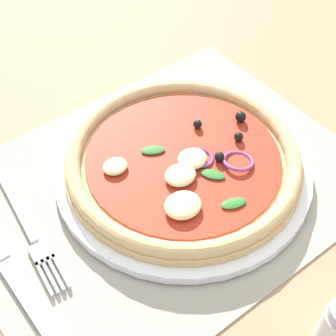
# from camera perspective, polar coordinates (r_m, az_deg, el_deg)

# --- Properties ---
(ground_plane) EXTENTS (1.90, 1.40, 0.02)m
(ground_plane) POSITION_cam_1_polar(r_m,az_deg,el_deg) (0.61, -0.71, -2.79)
(ground_plane) COLOR #9E7A56
(placemat) EXTENTS (0.45, 0.35, 0.00)m
(placemat) POSITION_cam_1_polar(r_m,az_deg,el_deg) (0.59, -0.72, -1.94)
(placemat) COLOR #A39984
(placemat) RESTS_ON ground_plane
(plate) EXTENTS (0.30, 0.30, 0.01)m
(plate) POSITION_cam_1_polar(r_m,az_deg,el_deg) (0.60, 1.64, -0.04)
(plate) COLOR white
(plate) RESTS_ON placemat
(pizza) EXTENTS (0.27, 0.27, 0.03)m
(pizza) POSITION_cam_1_polar(r_m,az_deg,el_deg) (0.59, 1.69, 0.98)
(pizza) COLOR tan
(pizza) RESTS_ON plate
(fork) EXTENTS (0.03, 0.18, 0.00)m
(fork) POSITION_cam_1_polar(r_m,az_deg,el_deg) (0.57, -14.94, -7.09)
(fork) COLOR silver
(fork) RESTS_ON placemat
(knife) EXTENTS (0.02, 0.20, 0.01)m
(knife) POSITION_cam_1_polar(r_m,az_deg,el_deg) (0.55, -16.81, -11.01)
(knife) COLOR silver
(knife) RESTS_ON placemat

